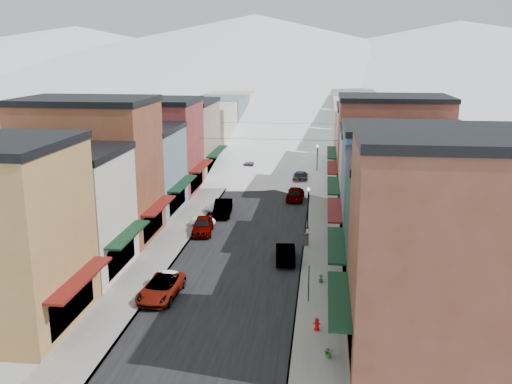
% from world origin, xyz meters
% --- Properties ---
extents(ground, '(600.00, 600.00, 0.00)m').
position_xyz_m(ground, '(0.00, 0.00, 0.00)').
color(ground, gray).
rests_on(ground, ground).
extents(road, '(10.00, 160.00, 0.01)m').
position_xyz_m(road, '(0.00, 60.00, 0.01)').
color(road, black).
rests_on(road, ground).
extents(sidewalk_left, '(3.20, 160.00, 0.15)m').
position_xyz_m(sidewalk_left, '(-6.60, 60.00, 0.07)').
color(sidewalk_left, gray).
rests_on(sidewalk_left, ground).
extents(sidewalk_right, '(3.20, 160.00, 0.15)m').
position_xyz_m(sidewalk_right, '(6.60, 60.00, 0.07)').
color(sidewalk_right, gray).
rests_on(sidewalk_right, ground).
extents(curb_left, '(0.10, 160.00, 0.15)m').
position_xyz_m(curb_left, '(-5.05, 60.00, 0.07)').
color(curb_left, slate).
rests_on(curb_left, ground).
extents(curb_right, '(0.10, 160.00, 0.15)m').
position_xyz_m(curb_right, '(5.05, 60.00, 0.07)').
color(curb_right, slate).
rests_on(curb_right, ground).
extents(bldg_l_cream, '(11.30, 8.20, 9.50)m').
position_xyz_m(bldg_l_cream, '(-13.19, 12.50, 4.76)').
color(bldg_l_cream, beige).
rests_on(bldg_l_cream, ground).
extents(bldg_l_brick_near, '(12.30, 8.20, 12.50)m').
position_xyz_m(bldg_l_brick_near, '(-13.69, 20.50, 6.26)').
color(bldg_l_brick_near, brown).
rests_on(bldg_l_brick_near, ground).
extents(bldg_l_grayblue, '(11.30, 9.20, 9.00)m').
position_xyz_m(bldg_l_grayblue, '(-13.19, 29.00, 4.51)').
color(bldg_l_grayblue, slate).
rests_on(bldg_l_grayblue, ground).
extents(bldg_l_brick_far, '(13.30, 9.20, 11.00)m').
position_xyz_m(bldg_l_brick_far, '(-14.19, 38.00, 5.51)').
color(bldg_l_brick_far, maroon).
rests_on(bldg_l_brick_far, ground).
extents(bldg_l_tan, '(11.30, 11.20, 10.00)m').
position_xyz_m(bldg_l_tan, '(-13.19, 48.00, 5.01)').
color(bldg_l_tan, '#937860').
rests_on(bldg_l_tan, ground).
extents(bldg_r_brick_near, '(12.30, 9.20, 12.50)m').
position_xyz_m(bldg_r_brick_near, '(13.69, 3.00, 6.26)').
color(bldg_r_brick_near, brown).
rests_on(bldg_r_brick_near, ground).
extents(bldg_r_green, '(11.30, 9.20, 9.50)m').
position_xyz_m(bldg_r_green, '(13.19, 12.00, 4.76)').
color(bldg_r_green, '#1A382B').
rests_on(bldg_r_green, ground).
extents(bldg_r_blue, '(11.30, 9.20, 10.50)m').
position_xyz_m(bldg_r_blue, '(13.19, 21.00, 5.26)').
color(bldg_r_blue, '#416494').
rests_on(bldg_r_blue, ground).
extents(bldg_r_cream, '(12.30, 9.20, 9.00)m').
position_xyz_m(bldg_r_cream, '(13.69, 30.00, 4.51)').
color(bldg_r_cream, '#BFB69A').
rests_on(bldg_r_cream, ground).
extents(bldg_r_brick_far, '(13.30, 9.20, 11.50)m').
position_xyz_m(bldg_r_brick_far, '(14.19, 39.00, 5.76)').
color(bldg_r_brick_far, maroon).
rests_on(bldg_r_brick_far, ground).
extents(bldg_r_tan, '(11.30, 11.20, 9.50)m').
position_xyz_m(bldg_r_tan, '(13.19, 49.00, 4.76)').
color(bldg_r_tan, tan).
rests_on(bldg_r_tan, ground).
extents(distant_blocks, '(34.00, 55.00, 8.00)m').
position_xyz_m(distant_blocks, '(0.00, 83.00, 4.00)').
color(distant_blocks, gray).
rests_on(distant_blocks, ground).
extents(mountain_ridge, '(670.00, 340.00, 34.00)m').
position_xyz_m(mountain_ridge, '(-19.47, 277.18, 14.36)').
color(mountain_ridge, silver).
rests_on(mountain_ridge, ground).
extents(overhead_cables, '(16.40, 15.04, 0.04)m').
position_xyz_m(overhead_cables, '(0.00, 47.50, 6.20)').
color(overhead_cables, black).
rests_on(overhead_cables, ground).
extents(car_white_suv, '(2.57, 5.08, 1.38)m').
position_xyz_m(car_white_suv, '(-4.19, 8.87, 0.69)').
color(car_white_suv, silver).
rests_on(car_white_suv, ground).
extents(car_silver_sedan, '(2.29, 4.62, 1.51)m').
position_xyz_m(car_silver_sedan, '(-4.30, 22.93, 0.76)').
color(car_silver_sedan, '#AFB1B7').
rests_on(car_silver_sedan, ground).
extents(car_dark_hatch, '(2.04, 4.84, 1.55)m').
position_xyz_m(car_dark_hatch, '(-3.50, 28.95, 0.78)').
color(car_dark_hatch, black).
rests_on(car_dark_hatch, ground).
extents(car_silver_wagon, '(2.32, 5.36, 1.54)m').
position_xyz_m(car_silver_wagon, '(-3.50, 48.69, 0.77)').
color(car_silver_wagon, gray).
rests_on(car_silver_wagon, ground).
extents(car_green_sedan, '(1.87, 4.41, 1.42)m').
position_xyz_m(car_green_sedan, '(3.74, 16.74, 0.71)').
color(car_green_sedan, black).
rests_on(car_green_sedan, ground).
extents(car_gray_suv, '(2.01, 4.66, 1.57)m').
position_xyz_m(car_gray_suv, '(3.50, 35.94, 0.78)').
color(car_gray_suv, gray).
rests_on(car_gray_suv, ground).
extents(car_black_sedan, '(2.00, 4.90, 1.42)m').
position_xyz_m(car_black_sedan, '(3.72, 44.98, 0.71)').
color(car_black_sedan, black).
rests_on(car_black_sedan, ground).
extents(car_lane_silver, '(2.20, 4.69, 1.55)m').
position_xyz_m(car_lane_silver, '(-2.09, 60.19, 0.78)').
color(car_lane_silver, '#9E9FA6').
rests_on(car_lane_silver, ground).
extents(car_lane_white, '(2.81, 5.52, 1.49)m').
position_xyz_m(car_lane_white, '(1.19, 66.60, 0.75)').
color(car_lane_white, white).
rests_on(car_lane_white, ground).
extents(fire_hydrant, '(0.45, 0.34, 0.78)m').
position_xyz_m(fire_hydrant, '(6.42, 5.17, 0.50)').
color(fire_hydrant, red).
rests_on(fire_hydrant, sidewalk_right).
extents(parking_sign, '(0.07, 0.34, 2.52)m').
position_xyz_m(parking_sign, '(5.80, 9.12, 1.62)').
color(parking_sign, black).
rests_on(parking_sign, sidewalk_right).
extents(trash_can, '(0.59, 0.59, 1.01)m').
position_xyz_m(trash_can, '(5.20, 20.38, 0.66)').
color(trash_can, '#585A5D').
rests_on(trash_can, sidewalk_right).
extents(streetlamp_near, '(0.33, 0.33, 3.94)m').
position_xyz_m(streetlamp_near, '(5.25, 25.13, 2.63)').
color(streetlamp_near, black).
rests_on(streetlamp_near, sidewalk_right).
extents(streetlamp_far, '(0.36, 0.36, 4.38)m').
position_xyz_m(streetlamp_far, '(5.73, 46.97, 2.91)').
color(streetlamp_far, black).
rests_on(streetlamp_far, sidewalk_right).
extents(planter_near, '(0.59, 0.53, 0.59)m').
position_xyz_m(planter_near, '(7.12, 2.11, 0.45)').
color(planter_near, '#447434').
rests_on(planter_near, sidewalk_right).
extents(planter_far, '(0.39, 0.39, 0.57)m').
position_xyz_m(planter_far, '(6.59, 12.41, 0.44)').
color(planter_far, '#2E6431').
rests_on(planter_far, sidewalk_right).
extents(snow_pile_near, '(2.61, 2.81, 1.11)m').
position_xyz_m(snow_pile_near, '(-4.28, 10.82, 0.53)').
color(snow_pile_near, white).
rests_on(snow_pile_near, ground).
extents(snow_pile_mid, '(2.48, 2.72, 1.05)m').
position_xyz_m(snow_pile_mid, '(-4.70, 24.90, 0.50)').
color(snow_pile_mid, white).
rests_on(snow_pile_mid, ground).
extents(snow_pile_far, '(2.39, 2.67, 1.01)m').
position_xyz_m(snow_pile_far, '(-4.28, 29.89, 0.48)').
color(snow_pile_far, white).
rests_on(snow_pile_far, ground).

